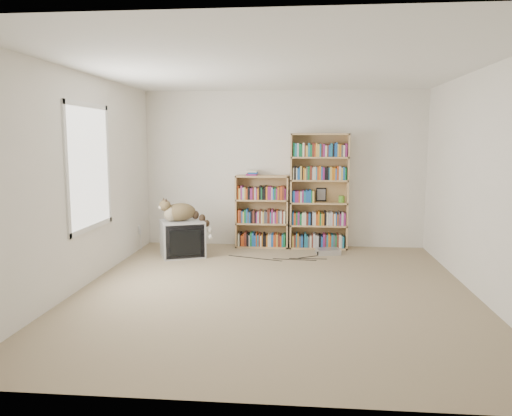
# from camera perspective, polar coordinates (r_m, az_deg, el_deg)

# --- Properties ---
(floor) EXTENTS (4.50, 5.00, 0.01)m
(floor) POSITION_cam_1_polar(r_m,az_deg,el_deg) (5.83, 2.11, -9.39)
(floor) COLOR tan
(floor) RESTS_ON ground
(wall_back) EXTENTS (4.50, 0.02, 2.50)m
(wall_back) POSITION_cam_1_polar(r_m,az_deg,el_deg) (8.08, 3.17, 4.45)
(wall_back) COLOR white
(wall_back) RESTS_ON floor
(wall_front) EXTENTS (4.50, 0.02, 2.50)m
(wall_front) POSITION_cam_1_polar(r_m,az_deg,el_deg) (3.11, -0.41, -0.96)
(wall_front) COLOR white
(wall_front) RESTS_ON floor
(wall_left) EXTENTS (0.02, 5.00, 2.50)m
(wall_left) POSITION_cam_1_polar(r_m,az_deg,el_deg) (6.14, -19.32, 2.95)
(wall_left) COLOR white
(wall_left) RESTS_ON floor
(wall_right) EXTENTS (0.02, 5.00, 2.50)m
(wall_right) POSITION_cam_1_polar(r_m,az_deg,el_deg) (5.91, 24.55, 2.51)
(wall_right) COLOR white
(wall_right) RESTS_ON floor
(ceiling) EXTENTS (4.50, 5.00, 0.02)m
(ceiling) POSITION_cam_1_polar(r_m,az_deg,el_deg) (5.62, 2.24, 15.75)
(ceiling) COLOR white
(ceiling) RESTS_ON wall_back
(window) EXTENTS (0.02, 1.22, 1.52)m
(window) POSITION_cam_1_polar(r_m,az_deg,el_deg) (6.31, -18.53, 4.47)
(window) COLOR white
(window) RESTS_ON wall_left
(crt_tv) EXTENTS (0.77, 0.74, 0.53)m
(crt_tv) POSITION_cam_1_polar(r_m,az_deg,el_deg) (7.53, -8.41, -3.45)
(crt_tv) COLOR #B0B1B3
(crt_tv) RESTS_ON floor
(cat) EXTENTS (0.82, 0.54, 0.58)m
(cat) POSITION_cam_1_polar(r_m,az_deg,el_deg) (7.44, -8.21, -0.73)
(cat) COLOR #352615
(cat) RESTS_ON crt_tv
(bookcase_tall) EXTENTS (0.91, 0.30, 1.82)m
(bookcase_tall) POSITION_cam_1_polar(r_m,az_deg,el_deg) (7.97, 7.21, 1.57)
(bookcase_tall) COLOR tan
(bookcase_tall) RESTS_ON floor
(bookcase_short) EXTENTS (0.84, 0.30, 1.16)m
(bookcase_short) POSITION_cam_1_polar(r_m,az_deg,el_deg) (8.04, 0.70, -0.73)
(bookcase_short) COLOR tan
(bookcase_short) RESTS_ON floor
(book_stack) EXTENTS (0.20, 0.25, 0.08)m
(book_stack) POSITION_cam_1_polar(r_m,az_deg,el_deg) (7.96, -0.38, 4.04)
(book_stack) COLOR #BF4619
(book_stack) RESTS_ON bookcase_short
(green_mug) EXTENTS (0.09, 0.09, 0.10)m
(green_mug) POSITION_cam_1_polar(r_m,az_deg,el_deg) (7.98, 9.75, 1.02)
(green_mug) COLOR #5BA62F
(green_mug) RESTS_ON bookcase_tall
(framed_print) EXTENTS (0.16, 0.05, 0.22)m
(framed_print) POSITION_cam_1_polar(r_m,az_deg,el_deg) (8.05, 7.47, 1.54)
(framed_print) COLOR black
(framed_print) RESTS_ON bookcase_tall
(dvd_player) EXTENTS (0.39, 0.31, 0.08)m
(dvd_player) POSITION_cam_1_polar(r_m,az_deg,el_deg) (7.68, 8.23, -4.93)
(dvd_player) COLOR #B9B8BD
(dvd_player) RESTS_ON floor
(wall_outlet) EXTENTS (0.01, 0.08, 0.13)m
(wall_outlet) POSITION_cam_1_polar(r_m,az_deg,el_deg) (8.05, -13.17, -2.42)
(wall_outlet) COLOR silver
(wall_outlet) RESTS_ON wall_left
(floor_cables) EXTENTS (1.20, 0.70, 0.01)m
(floor_cables) POSITION_cam_1_polar(r_m,az_deg,el_deg) (7.28, 3.85, -5.86)
(floor_cables) COLOR black
(floor_cables) RESTS_ON floor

